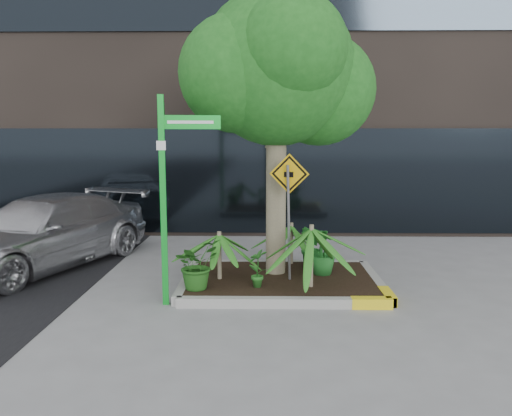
{
  "coord_description": "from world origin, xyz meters",
  "views": [
    {
      "loc": [
        -0.1,
        -7.91,
        2.54
      ],
      "look_at": [
        -0.23,
        0.2,
        1.35
      ],
      "focal_mm": 35.0,
      "sensor_mm": 36.0,
      "label": 1
    }
  ],
  "objects_px": {
    "parked_car": "(43,232)",
    "street_sign_post": "(167,177)",
    "cattle_sign": "(289,196)",
    "tree": "(277,69)"
  },
  "relations": [
    {
      "from": "parked_car",
      "to": "street_sign_post",
      "type": "height_order",
      "value": "street_sign_post"
    },
    {
      "from": "street_sign_post",
      "to": "cattle_sign",
      "type": "bearing_deg",
      "value": 10.37
    },
    {
      "from": "tree",
      "to": "cattle_sign",
      "type": "height_order",
      "value": "tree"
    },
    {
      "from": "tree",
      "to": "parked_car",
      "type": "xyz_separation_m",
      "value": [
        -4.45,
        0.8,
        -2.94
      ]
    },
    {
      "from": "tree",
      "to": "street_sign_post",
      "type": "distance_m",
      "value": 2.66
    },
    {
      "from": "tree",
      "to": "parked_car",
      "type": "distance_m",
      "value": 5.4
    },
    {
      "from": "street_sign_post",
      "to": "cattle_sign",
      "type": "height_order",
      "value": "street_sign_post"
    },
    {
      "from": "parked_car",
      "to": "cattle_sign",
      "type": "height_order",
      "value": "cattle_sign"
    },
    {
      "from": "cattle_sign",
      "to": "street_sign_post",
      "type": "bearing_deg",
      "value": -146.2
    },
    {
      "from": "tree",
      "to": "street_sign_post",
      "type": "relative_size",
      "value": 1.6
    }
  ]
}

